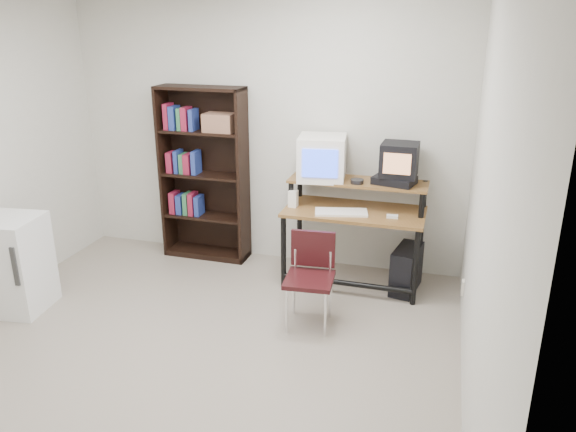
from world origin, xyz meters
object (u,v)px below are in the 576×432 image
(computer_desk, at_px, (355,213))
(school_chair, at_px, (311,270))
(mini_fridge, at_px, (14,264))
(crt_tv, at_px, (399,160))
(pc_tower, at_px, (406,269))
(bookshelf, at_px, (205,172))
(crt_monitor, at_px, (322,158))

(computer_desk, xyz_separation_m, school_chair, (-0.21, -0.84, -0.23))
(computer_desk, xyz_separation_m, mini_fridge, (-2.71, -1.31, -0.28))
(crt_tv, relative_size, school_chair, 0.43)
(pc_tower, bearing_deg, bookshelf, -176.94)
(computer_desk, height_order, crt_monitor, crt_monitor)
(school_chair, bearing_deg, bookshelf, 137.79)
(bookshelf, bearing_deg, computer_desk, -7.58)
(pc_tower, height_order, bookshelf, bookshelf)
(computer_desk, relative_size, crt_monitor, 2.64)
(computer_desk, height_order, pc_tower, computer_desk)
(computer_desk, bearing_deg, school_chair, -103.60)
(crt_monitor, distance_m, mini_fridge, 2.86)
(crt_tv, height_order, bookshelf, bookshelf)
(computer_desk, xyz_separation_m, bookshelf, (-1.60, 0.23, 0.22))
(crt_tv, height_order, mini_fridge, crt_tv)
(crt_tv, distance_m, bookshelf, 1.99)
(bookshelf, xyz_separation_m, mini_fridge, (-1.11, -1.55, -0.50))
(pc_tower, xyz_separation_m, mini_fridge, (-3.22, -1.27, 0.21))
(computer_desk, bearing_deg, pc_tower, -4.13)
(school_chair, bearing_deg, mini_fridge, -173.75)
(school_chair, bearing_deg, computer_desk, 71.39)
(school_chair, xyz_separation_m, mini_fridge, (-2.50, -0.47, -0.05))
(pc_tower, distance_m, bookshelf, 2.24)
(computer_desk, height_order, mini_fridge, computer_desk)
(crt_tv, distance_m, pc_tower, 1.01)
(school_chair, relative_size, bookshelf, 0.43)
(crt_monitor, relative_size, mini_fridge, 0.58)
(pc_tower, height_order, mini_fridge, mini_fridge)
(crt_tv, xyz_separation_m, pc_tower, (0.14, -0.16, -0.99))
(crt_tv, bearing_deg, mini_fridge, -153.17)
(school_chair, height_order, mini_fridge, mini_fridge)
(pc_tower, distance_m, mini_fridge, 3.47)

